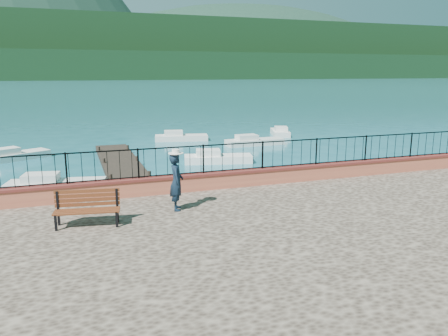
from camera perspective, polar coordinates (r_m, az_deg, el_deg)
ground at (r=12.32m, az=3.86°, el=-12.38°), size 2000.00×2000.00×0.00m
parapet at (r=15.10m, az=-1.60°, el=-1.65°), size 28.00×0.46×0.58m
railing at (r=14.94m, az=-1.61°, el=1.20°), size 27.00×0.05×0.95m
dock at (r=22.94m, az=-12.76°, el=-0.49°), size 2.00×16.00×0.30m
far_forest at (r=310.30m, az=-19.08°, el=12.51°), size 900.00×60.00×18.00m
foothills at (r=370.66m, az=-19.36°, el=14.39°), size 900.00×120.00×44.00m
companion_hill at (r=612.86m, az=2.09°, el=11.97°), size 448.00×384.00×180.00m
park_bench at (r=12.06m, az=-17.39°, el=-5.93°), size 1.74×0.81×0.93m
person at (r=12.75m, az=-6.23°, el=-1.83°), size 0.51×0.68×1.68m
hat at (r=12.56m, az=-6.32°, el=2.15°), size 0.44×0.44×0.12m
boat_0 at (r=20.79m, az=-21.08°, el=-1.66°), size 4.38×2.10×0.80m
boat_1 at (r=25.36m, az=-0.76°, el=1.62°), size 4.10×2.19×0.80m
boat_2 at (r=31.55m, az=4.04°, el=3.74°), size 4.24×1.37×0.80m
boat_3 at (r=29.05m, az=-25.47°, el=1.79°), size 3.86×2.95×0.80m
boat_4 at (r=33.72m, az=-5.59°, el=4.27°), size 4.18×2.10×0.80m
boat_5 at (r=36.75m, az=7.34°, el=4.90°), size 2.30×3.48×0.80m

